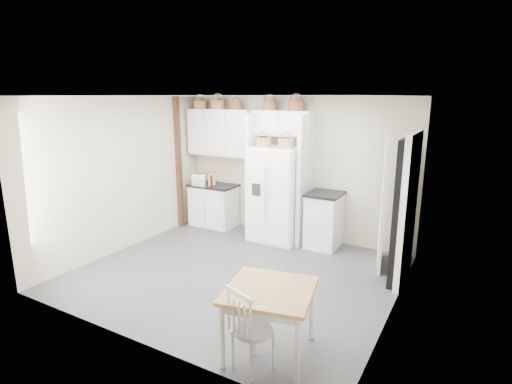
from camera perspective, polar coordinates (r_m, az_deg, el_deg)
The scene contains 29 objects.
floor at distance 6.15m, azimuth -2.75°, elevation -11.46°, with size 4.50×4.50×0.00m, color #3A393E.
ceiling at distance 5.58m, azimuth -3.06°, elevation 13.55°, with size 4.50×4.50×0.00m, color white.
wall_back at distance 7.45m, azimuth 5.39°, elevation 3.45°, with size 4.50×4.50×0.00m, color #AFA68B.
wall_left at distance 7.16m, azimuth -18.28°, elevation 2.41°, with size 4.00×4.00×0.00m, color #AFA68B.
wall_right at distance 4.93m, azimuth 19.79°, elevation -2.52°, with size 4.00×4.00×0.00m, color #AFA68B.
refrigerator at distance 7.25m, azimuth 2.94°, elevation -0.30°, with size 0.89×0.72×1.73m, color white.
base_cab_left at distance 8.19m, azimuth -6.04°, elevation -2.02°, with size 0.89×0.56×0.83m, color silver.
base_cab_right at distance 7.11m, azimuth 9.72°, elevation -4.09°, with size 0.53×0.64×0.94m, color silver.
dining_table at distance 4.29m, azimuth 1.91°, elevation -17.90°, with size 0.86×0.86×0.72m, color #9F6130.
windsor_chair at distance 4.04m, azimuth -0.46°, elevation -19.09°, with size 0.40×0.37×0.83m, color silver.
counter_left at distance 8.09m, azimuth -6.12°, elevation 0.94°, with size 0.93×0.60×0.04m, color black.
counter_right at distance 6.98m, azimuth 9.87°, elevation -0.26°, with size 0.57×0.68×0.04m, color black.
toaster at distance 8.21m, azimuth -8.06°, elevation 1.91°, with size 0.29×0.17×0.20m, color silver.
cookbook_red at distance 7.98m, azimuth -6.33°, elevation 1.70°, with size 0.03×0.14×0.22m, color maroon.
cookbook_cream at distance 7.98m, azimuth -6.34°, elevation 1.76°, with size 0.03×0.16×0.23m, color beige.
basket_upper_a at distance 8.22m, azimuth -7.97°, elevation 12.23°, with size 0.28×0.28×0.16m, color brown.
basket_upper_b at distance 7.96m, azimuth -5.44°, elevation 12.30°, with size 0.29×0.29×0.17m, color brown.
basket_upper_c at distance 7.73m, azimuth -2.82°, elevation 12.17°, with size 0.23×0.23×0.13m, color #522F16.
basket_bridge_a at distance 7.37m, azimuth 1.98°, elevation 12.20°, with size 0.28×0.28×0.16m, color #522F16.
basket_bridge_b at distance 7.15m, azimuth 5.75°, elevation 12.14°, with size 0.29×0.29×0.16m, color #522F16.
basket_fridge_a at distance 7.10m, azimuth 1.11°, elevation 7.10°, with size 0.27×0.27×0.14m, color brown.
basket_fridge_b at distance 6.90m, azimuth 4.31°, elevation 6.91°, with size 0.28×0.28×0.15m, color brown.
upper_cabinet at distance 7.96m, azimuth -5.02°, elevation 8.45°, with size 1.40×0.34×0.90m, color silver.
bridge_cabinet at distance 7.26m, azimuth 3.88°, elevation 9.77°, with size 1.12×0.34×0.45m, color silver.
fridge_panel_left at distance 7.51m, azimuth -0.18°, elevation 2.42°, with size 0.08×0.60×2.30m, color silver.
fridge_panel_right at distance 7.07m, azimuth 7.02°, elevation 1.62°, with size 0.08×0.60×2.30m, color silver.
trim_post at distance 8.08m, azimuth -10.98°, elevation 4.04°, with size 0.09×0.09×2.60m, color #3E2616.
doorway_void at distance 5.97m, azimuth 20.45°, elevation -2.60°, with size 0.18×0.85×2.05m, color black.
door_slab at distance 6.35m, azimuth 17.76°, elevation -1.46°, with size 0.80×0.04×2.05m, color white.
Camera 1 is at (3.00, -4.70, 2.59)m, focal length 28.00 mm.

